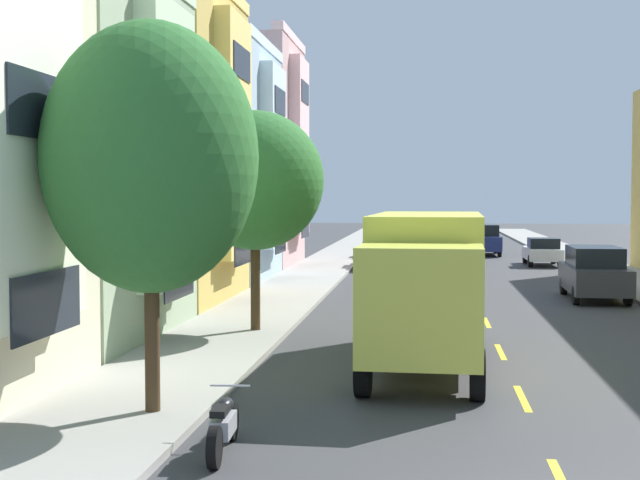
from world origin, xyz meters
The scene contains 16 objects.
ground_plane centered at (0.00, 30.00, 0.00)m, with size 160.00×160.00×0.00m, color #38383A.
sidewalk_left centered at (-7.10, 28.00, 0.07)m, with size 3.20×120.00×0.14m, color #99968E.
lane_centerline_dashes centered at (0.00, 24.50, 0.00)m, with size 0.14×47.20×0.01m.
townhouse_third_mustard centered at (-14.61, 20.66, 5.37)m, with size 12.64×7.90×11.14m.
townhouse_fourth_powder_blue centered at (-15.43, 28.76, 5.05)m, with size 14.28×7.90×10.50m.
townhouse_fifth_rose centered at (-14.44, 36.87, 5.87)m, with size 12.29×7.90×12.15m.
street_tree_nearest centered at (-6.40, 4.70, 4.42)m, with size 3.62×3.62×6.57m.
street_tree_second centered at (-6.40, 13.93, 4.18)m, with size 3.72×3.72×5.93m.
delivery_box_truck centered at (-1.79, 10.09, 1.91)m, with size 2.67×8.12×3.36m.
parked_suv_charcoal centered at (4.25, 23.35, 0.99)m, with size 2.04×4.84×1.93m.
parked_sedan_champagne centered at (-4.24, 36.29, 0.75)m, with size 1.91×4.54×1.43m.
parked_hatchback_forest centered at (-4.48, 43.10, 0.76)m, with size 1.80×4.03×1.50m.
parked_hatchback_orange centered at (-4.24, 53.77, 0.76)m, with size 1.85×4.04×1.50m.
parked_hatchback_white centered at (4.40, 39.16, 0.76)m, with size 1.76×4.01×1.50m.
moving_navy_sedan centered at (1.80, 47.35, 0.99)m, with size 1.95×4.80×1.93m.
parked_motorcycle centered at (-4.75, 2.84, 0.41)m, with size 0.62×2.05×0.90m.
Camera 1 is at (-1.81, -9.92, 3.81)m, focal length 50.40 mm.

